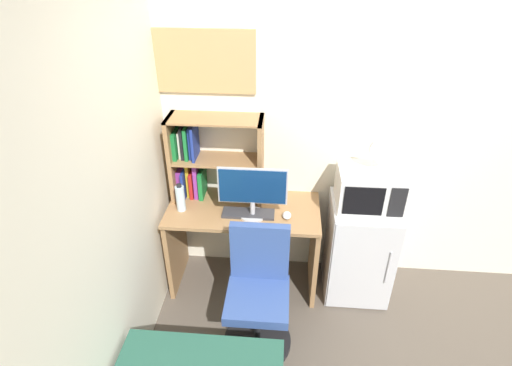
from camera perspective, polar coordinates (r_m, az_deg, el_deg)
The scene contains 13 objects.
wall_back at distance 3.26m, azimuth 23.39°, elevation 6.32°, with size 6.40×0.04×2.60m, color silver.
wall_left at distance 1.98m, azimuth -26.37°, elevation -11.39°, with size 0.04×4.40×2.60m, color silver.
desk at distance 3.24m, azimuth -1.73°, elevation -7.10°, with size 1.17×0.56×0.77m.
hutch_bookshelf at distance 3.11m, azimuth -7.39°, elevation 3.48°, with size 0.71×0.26×0.67m.
monitor at distance 2.90m, azimuth -0.49°, elevation -0.96°, with size 0.51×0.20×0.40m.
keyboard at distance 3.03m, azimuth -1.09°, elevation -4.34°, with size 0.39×0.13×0.02m, color #333338.
computer_mouse at distance 3.00m, azimuth 4.40°, elevation -4.58°, with size 0.06×0.09×0.04m, color silver.
water_bottle at distance 3.08m, azimuth -10.66°, elevation -2.11°, with size 0.07×0.07×0.23m.
mini_fridge at distance 3.35m, azimuth 14.35°, elevation -9.02°, with size 0.50×0.50×0.85m.
microwave at distance 3.03m, azimuth 15.73°, elevation -0.71°, with size 0.46×0.36×0.29m.
desk_fan at distance 2.89m, azimuth 17.42°, elevation 4.11°, with size 0.17×0.11×0.26m.
desk_chair at distance 2.91m, azimuth 0.31°, elevation -15.86°, with size 0.49×0.49×0.93m.
wall_corkboard at distance 2.95m, azimuth -7.73°, elevation 16.68°, with size 0.76×0.02×0.44m, color tan.
Camera 1 is at (-0.65, -2.81, 2.54)m, focal length 28.22 mm.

